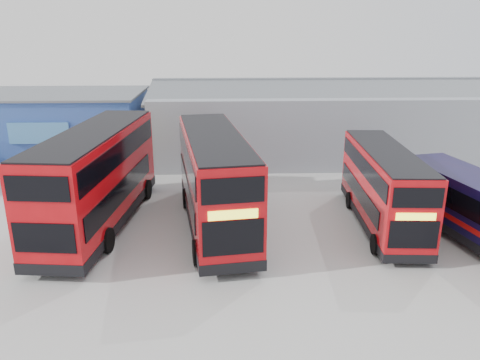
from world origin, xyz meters
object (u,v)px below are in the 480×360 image
at_px(office_block, 60,127).
at_px(double_decker_right, 383,188).
at_px(maintenance_shed, 346,120).
at_px(double_decker_left, 97,179).
at_px(double_decker_centre, 215,182).

distance_m(office_block, double_decker_right, 23.91).
bearing_deg(double_decker_right, office_block, 150.28).
bearing_deg(office_block, maintenance_shed, 5.21).
distance_m(double_decker_left, double_decker_right, 14.21).
height_order(double_decker_left, double_decker_right, double_decker_left).
relative_size(office_block, double_decker_left, 1.04).
distance_m(office_block, maintenance_shed, 22.09).
height_order(maintenance_shed, double_decker_centre, maintenance_shed).
xyz_separation_m(office_block, double_decker_centre, (11.66, -12.82, -0.21)).
bearing_deg(double_decker_left, double_decker_centre, -177.23).
relative_size(office_block, double_decker_centre, 1.07).
relative_size(office_block, double_decker_right, 1.30).
xyz_separation_m(office_block, double_decker_right, (20.04, -13.02, -0.61)).
bearing_deg(double_decker_centre, double_decker_left, 168.85).
bearing_deg(double_decker_right, double_decker_left, -178.81).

